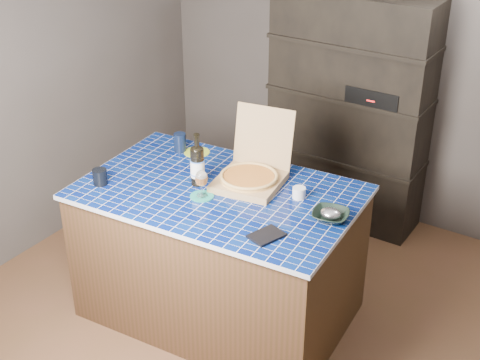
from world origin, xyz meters
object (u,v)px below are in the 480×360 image
Objects in this scene: kitchen_island at (219,253)px; bowl at (331,216)px; pizza_box at (251,175)px; mead_bottle at (197,165)px; dvd_case at (266,236)px; wine_glass at (201,179)px.

bowl is (0.71, 0.06, 0.48)m from kitchen_island.
pizza_box reaches higher than kitchen_island.
dvd_case is (0.65, -0.28, -0.12)m from mead_bottle.
mead_bottle reaches higher than dvd_case.
kitchen_island is 0.58m from wine_glass.
dvd_case is 0.89× the size of bowl.
bowl is at bearing 13.56° from wine_glass.
pizza_box reaches higher than wine_glass.
bowl is (0.86, 0.06, -0.11)m from mead_bottle.
mead_bottle is at bearing 176.11° from kitchen_island.
mead_bottle is 0.72m from dvd_case.
dvd_case is 0.40m from bowl.
bowl is (0.75, 0.18, -0.09)m from wine_glass.
bowl is (0.21, 0.34, 0.02)m from dvd_case.
bowl reaches higher than dvd_case.
pizza_box is 0.34m from wine_glass.
pizza_box reaches higher than mead_bottle.
pizza_box is 2.56× the size of bowl.
wine_glass reaches higher than kitchen_island.
kitchen_island is 3.32× the size of pizza_box.
pizza_box reaches higher than dvd_case.
kitchen_island is 8.51× the size of bowl.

